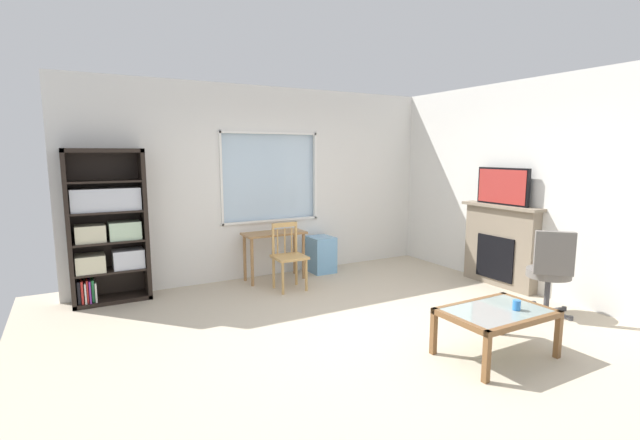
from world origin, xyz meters
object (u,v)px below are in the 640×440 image
(plastic_drawer_unit, at_px, (321,254))
(coffee_table, at_px, (496,316))
(desk_under_window, at_px, (274,241))
(sippy_cup, at_px, (517,305))
(bookshelf, at_px, (107,229))
(wooden_chair, at_px, (289,256))
(tv, at_px, (503,186))
(fireplace, at_px, (500,245))
(office_chair, at_px, (551,269))

(plastic_drawer_unit, xyz_separation_m, coffee_table, (-0.05, -3.34, 0.10))
(desk_under_window, distance_m, sippy_cup, 3.50)
(desk_under_window, xyz_separation_m, coffee_table, (0.76, -3.29, -0.20))
(bookshelf, height_order, wooden_chair, bookshelf)
(desk_under_window, relative_size, sippy_cup, 9.98)
(wooden_chair, distance_m, sippy_cup, 3.01)
(desk_under_window, relative_size, wooden_chair, 1.00)
(wooden_chair, relative_size, coffee_table, 0.92)
(bookshelf, relative_size, tv, 2.34)
(coffee_table, bearing_deg, wooden_chair, 105.58)
(plastic_drawer_unit, height_order, fireplace, fireplace)
(bookshelf, distance_m, plastic_drawer_unit, 3.04)
(bookshelf, xyz_separation_m, desk_under_window, (2.17, -0.11, -0.34))
(fireplace, distance_m, sippy_cup, 2.35)
(bookshelf, height_order, desk_under_window, bookshelf)
(bookshelf, xyz_separation_m, sippy_cup, (3.09, -3.49, -0.43))
(tv, height_order, coffee_table, tv)
(coffee_table, bearing_deg, sippy_cup, -29.63)
(bookshelf, height_order, tv, bookshelf)
(desk_under_window, bearing_deg, coffee_table, -76.97)
(desk_under_window, height_order, coffee_table, desk_under_window)
(tv, bearing_deg, fireplace, -0.00)
(desk_under_window, xyz_separation_m, sippy_cup, (0.92, -3.38, -0.09))
(desk_under_window, relative_size, coffee_table, 0.92)
(wooden_chair, relative_size, sippy_cup, 10.00)
(bookshelf, relative_size, desk_under_window, 2.11)
(wooden_chair, height_order, coffee_table, wooden_chair)
(tv, bearing_deg, coffee_table, -140.76)
(office_chair, distance_m, coffee_table, 1.43)
(bookshelf, xyz_separation_m, tv, (4.79, -1.89, 0.48))
(fireplace, relative_size, sippy_cup, 13.34)
(desk_under_window, bearing_deg, bookshelf, 177.09)
(wooden_chair, bearing_deg, tv, -25.65)
(bookshelf, height_order, fireplace, bookshelf)
(tv, xyz_separation_m, sippy_cup, (-1.70, -1.60, -0.91))
(desk_under_window, bearing_deg, office_chair, -53.70)
(fireplace, xyz_separation_m, coffee_table, (-1.87, -1.52, -0.19))
(office_chair, distance_m, sippy_cup, 1.30)
(plastic_drawer_unit, bearing_deg, fireplace, -44.97)
(wooden_chair, height_order, tv, tv)
(wooden_chair, xyz_separation_m, fireplace, (2.65, -1.26, 0.11))
(fireplace, bearing_deg, desk_under_window, 146.02)
(desk_under_window, distance_m, wooden_chair, 0.53)
(tv, distance_m, coffee_table, 2.60)
(bookshelf, bearing_deg, plastic_drawer_unit, -1.16)
(wooden_chair, relative_size, fireplace, 0.75)
(plastic_drawer_unit, bearing_deg, bookshelf, 178.84)
(bookshelf, height_order, coffee_table, bookshelf)
(coffee_table, bearing_deg, fireplace, 38.97)
(tv, bearing_deg, office_chair, -114.16)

